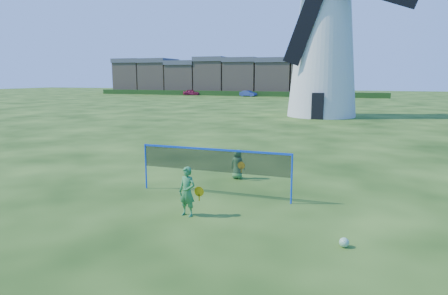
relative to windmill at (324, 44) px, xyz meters
name	(u,v)px	position (x,y,z in m)	size (l,w,h in m)	color
ground	(213,195)	(-0.53, -28.01, -6.91)	(220.00, 220.00, 0.00)	black
windmill	(324,44)	(0.00, 0.00, 0.00)	(15.77, 6.57, 20.57)	white
badminton_net	(214,161)	(-0.48, -28.04, -5.77)	(5.05, 0.05, 1.55)	blue
player_girl	(187,192)	(-0.50, -30.04, -6.22)	(0.70, 0.42, 1.38)	#338042
player_boy	(237,164)	(-0.42, -25.75, -6.35)	(0.66, 0.45, 1.12)	#44833F
play_ball	(344,242)	(3.69, -30.71, -6.80)	(0.22, 0.22, 0.22)	green
terraced_houses	(217,76)	(-27.53, 43.99, -2.87)	(50.11, 8.40, 8.31)	gray
hedge	(229,93)	(-22.53, 37.99, -6.41)	(62.00, 0.80, 1.00)	#193814
car_left	(192,92)	(-30.94, 37.60, -6.31)	(1.43, 3.56, 1.21)	#9E1C40
car_right	(248,94)	(-17.95, 36.35, -6.33)	(1.24, 3.57, 1.18)	navy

